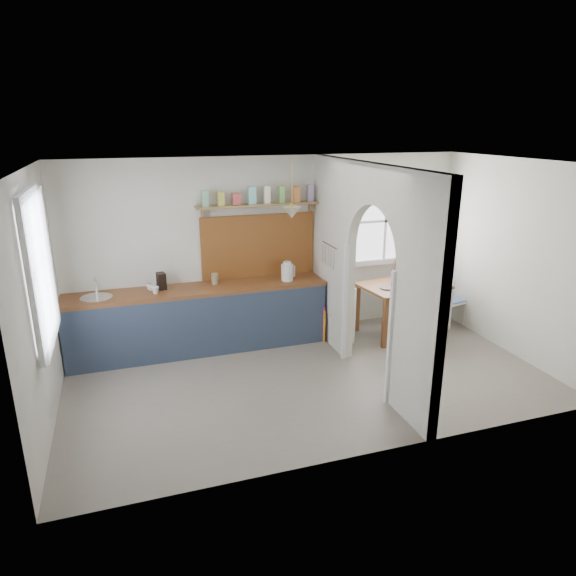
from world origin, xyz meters
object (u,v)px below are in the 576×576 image
object	(u,v)px
chair_right	(450,300)
vase	(396,275)
dining_table	(401,309)
chair_left	(341,312)
kettle	(287,271)

from	to	relation	value
chair_right	vase	distance (m)	1.01
chair_right	dining_table	bearing A→B (deg)	81.78
chair_right	chair_left	bearing A→B (deg)	77.79
dining_table	chair_left	bearing A→B (deg)	168.77
chair_right	kettle	size ratio (longest dim) A/B	2.98
chair_right	vase	world-z (taller)	vase
chair_right	kettle	xyz separation A→B (m)	(-2.59, 0.24, 0.63)
kettle	vase	size ratio (longest dim) A/B	1.64
dining_table	chair_left	world-z (taller)	chair_left
kettle	chair_left	bearing A→B (deg)	2.48
chair_left	chair_right	distance (m)	1.86
chair_left	vase	world-z (taller)	vase
chair_right	kettle	world-z (taller)	kettle
dining_table	vase	bearing A→B (deg)	84.29
kettle	dining_table	bearing A→B (deg)	10.52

